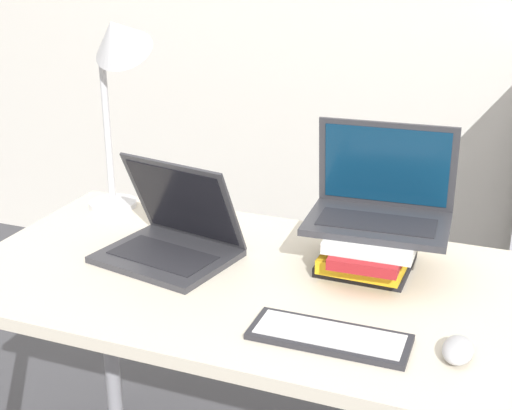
{
  "coord_description": "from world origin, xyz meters",
  "views": [
    {
      "loc": [
        0.56,
        -1.03,
        1.53
      ],
      "look_at": [
        0.01,
        0.37,
        0.96
      ],
      "focal_mm": 50.0,
      "sensor_mm": 36.0,
      "label": 1
    }
  ],
  "objects": [
    {
      "name": "book_stack",
      "position": [
        0.25,
        0.51,
        0.83
      ],
      "size": [
        0.23,
        0.29,
        0.11
      ],
      "color": "black",
      "rests_on": "desk"
    },
    {
      "name": "desk_lamp",
      "position": [
        -0.49,
        0.62,
        1.21
      ],
      "size": [
        0.23,
        0.2,
        0.59
      ],
      "color": "silver",
      "rests_on": "desk"
    },
    {
      "name": "laptop_left",
      "position": [
        -0.23,
        0.4,
        0.82
      ],
      "size": [
        0.35,
        0.31,
        0.24
      ],
      "color": "#333338",
      "rests_on": "desk"
    },
    {
      "name": "laptop_on_books",
      "position": [
        0.26,
        0.55,
        0.93
      ],
      "size": [
        0.34,
        0.24,
        0.23
      ],
      "color": "#333338",
      "rests_on": "book_stack"
    },
    {
      "name": "wireless_keyboard",
      "position": [
        0.25,
        0.17,
        0.78
      ],
      "size": [
        0.32,
        0.12,
        0.01
      ],
      "color": "#28282D",
      "rests_on": "desk"
    },
    {
      "name": "desk",
      "position": [
        0.0,
        0.37,
        0.69
      ],
      "size": [
        1.38,
        0.75,
        0.78
      ],
      "color": "beige",
      "rests_on": "ground_plane"
    },
    {
      "name": "mouse",
      "position": [
        0.49,
        0.19,
        0.79
      ],
      "size": [
        0.06,
        0.1,
        0.03
      ],
      "color": "#B2B2B7",
      "rests_on": "desk"
    }
  ]
}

